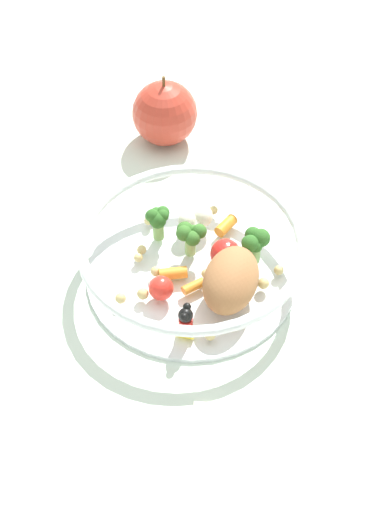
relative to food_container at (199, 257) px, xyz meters
The scene contains 4 objects.
ground_plane 0.03m from the food_container, 118.40° to the left, with size 2.40×2.40×0.00m, color silver.
food_container is the anchor object (origin of this frame).
loose_apple 0.22m from the food_container, behind, with size 0.08×0.08×0.09m.
folded_napkin 0.23m from the food_container, ahead, with size 0.14×0.12×0.01m, color silver.
Camera 1 is at (0.50, -0.11, 0.60)m, focal length 53.75 mm.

